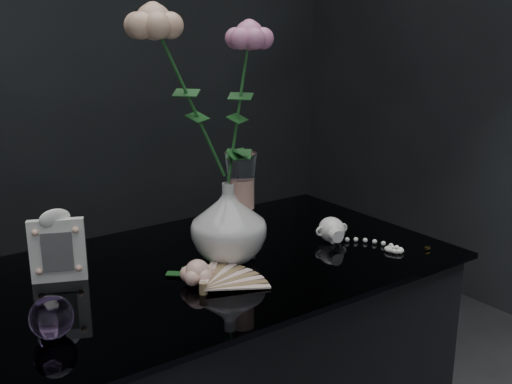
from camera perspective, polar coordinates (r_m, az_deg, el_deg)
vase at (r=1.24m, az=-2.62°, el=-2.86°), size 0.20×0.20×0.17m
wine_glass at (r=1.26m, az=-1.41°, el=-1.26°), size 0.09×0.09×0.22m
picture_frame at (r=1.20m, az=-18.40°, el=-4.84°), size 0.13×0.12×0.15m
paperweight at (r=1.01m, az=-18.90°, el=-11.23°), size 0.09×0.09×0.07m
paper_fan at (r=1.11m, az=-5.05°, el=-9.02°), size 0.26×0.20×0.03m
loose_rose at (r=1.15m, az=-5.61°, el=-7.61°), size 0.12×0.15×0.05m
pearl_jar at (r=1.38m, az=7.23°, el=-3.47°), size 0.24×0.25×0.06m
roses at (r=1.15m, az=-4.67°, el=9.82°), size 0.29×0.11×0.40m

